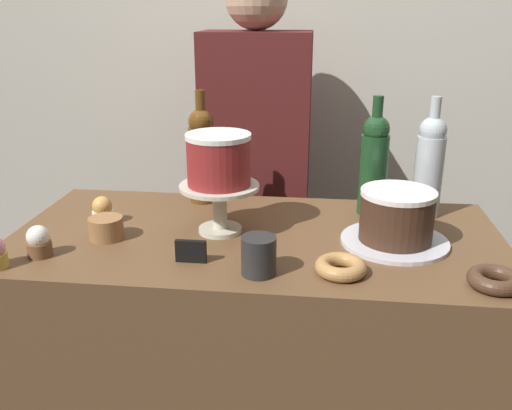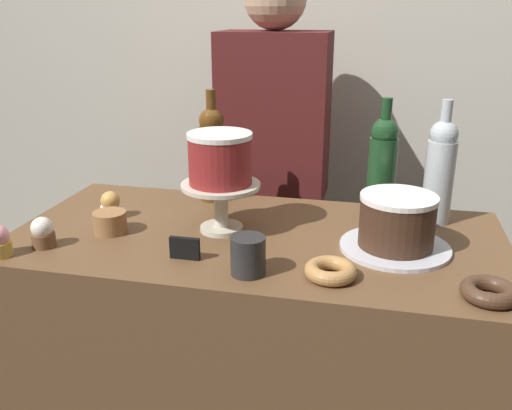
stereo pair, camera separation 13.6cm
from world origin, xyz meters
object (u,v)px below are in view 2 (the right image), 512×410
object	(u,v)px
chocolate_round_cake	(397,221)
price_sign_chalkboard	(185,248)
wine_bottle_clear	(440,170)
cupcake_caramel	(111,205)
wine_bottle_green	(382,166)
barista_figure	(273,197)
cupcake_vanilla	(43,233)
cookie_stack	(110,222)
coffee_cup_ceramic	(248,255)
wine_bottle_amber	(212,152)
white_layer_cake	(220,158)
cake_stand_pedestal	(221,199)
donut_chocolate	(489,292)
donut_maple	(331,271)

from	to	relation	value
chocolate_round_cake	price_sign_chalkboard	bearing A→B (deg)	-160.95
wine_bottle_clear	cupcake_caramel	size ratio (longest dim) A/B	4.38
wine_bottle_green	price_sign_chalkboard	bearing A→B (deg)	-138.92
barista_figure	cupcake_vanilla	bearing A→B (deg)	-119.25
cookie_stack	coffee_cup_ceramic	bearing A→B (deg)	-20.31
cupcake_caramel	cookie_stack	size ratio (longest dim) A/B	0.88
coffee_cup_ceramic	barista_figure	distance (m)	0.79
cupcake_caramel	cupcake_vanilla	world-z (taller)	same
wine_bottle_amber	barista_figure	xyz separation A→B (m)	(0.12, 0.32, -0.23)
chocolate_round_cake	wine_bottle_green	distance (m)	0.22
coffee_cup_ceramic	barista_figure	size ratio (longest dim) A/B	0.05
barista_figure	wine_bottle_green	bearing A→B (deg)	-44.78
chocolate_round_cake	wine_bottle_green	xyz separation A→B (m)	(-0.04, 0.21, 0.07)
wine_bottle_clear	cupcake_caramel	xyz separation A→B (m)	(-0.86, -0.16, -0.11)
white_layer_cake	wine_bottle_amber	distance (m)	0.25
price_sign_chalkboard	barista_figure	world-z (taller)	barista_figure
cake_stand_pedestal	wine_bottle_amber	bearing A→B (deg)	111.93
white_layer_cake	cupcake_caramel	xyz separation A→B (m)	(-0.32, 0.02, -0.16)
wine_bottle_clear	price_sign_chalkboard	size ratio (longest dim) A/B	4.65
white_layer_cake	wine_bottle_green	size ratio (longest dim) A/B	0.49
cupcake_caramel	cupcake_vanilla	distance (m)	0.23
cake_stand_pedestal	wine_bottle_green	size ratio (longest dim) A/B	0.61
cupcake_vanilla	wine_bottle_amber	bearing A→B (deg)	55.29
cupcake_caramel	wine_bottle_clear	bearing A→B (deg)	10.86
cupcake_vanilla	donut_chocolate	size ratio (longest dim) A/B	0.66
white_layer_cake	wine_bottle_amber	bearing A→B (deg)	111.93
barista_figure	donut_maple	bearing A→B (deg)	-70.11
cupcake_caramel	donut_chocolate	size ratio (longest dim) A/B	0.66
cake_stand_pedestal	donut_maple	distance (m)	0.37
cake_stand_pedestal	donut_maple	xyz separation A→B (m)	(0.30, -0.20, -0.07)
cupcake_caramel	coffee_cup_ceramic	bearing A→B (deg)	-28.97
cake_stand_pedestal	white_layer_cake	xyz separation A→B (m)	(0.00, -0.00, 0.11)
chocolate_round_cake	wine_bottle_amber	bearing A→B (deg)	154.30
cake_stand_pedestal	barista_figure	xyz separation A→B (m)	(0.03, 0.55, -0.18)
wine_bottle_clear	coffee_cup_ceramic	size ratio (longest dim) A/B	3.83
wine_bottle_green	white_layer_cake	bearing A→B (deg)	-154.57
cake_stand_pedestal	wine_bottle_clear	size ratio (longest dim) A/B	0.61
chocolate_round_cake	donut_maple	size ratio (longest dim) A/B	1.59
cake_stand_pedestal	price_sign_chalkboard	xyz separation A→B (m)	(-0.03, -0.18, -0.06)
price_sign_chalkboard	chocolate_round_cake	bearing A→B (deg)	19.05
cake_stand_pedestal	wine_bottle_clear	world-z (taller)	wine_bottle_clear
wine_bottle_amber	wine_bottle_green	size ratio (longest dim) A/B	1.00
donut_maple	wine_bottle_green	bearing A→B (deg)	76.74
donut_chocolate	barista_figure	world-z (taller)	barista_figure
coffee_cup_ceramic	cupcake_vanilla	bearing A→B (deg)	176.65
chocolate_round_cake	wine_bottle_green	bearing A→B (deg)	101.45
wine_bottle_green	cupcake_vanilla	size ratio (longest dim) A/B	4.38
cake_stand_pedestal	cupcake_caramel	size ratio (longest dim) A/B	2.69
cupcake_caramel	price_sign_chalkboard	size ratio (longest dim) A/B	1.06
white_layer_cake	chocolate_round_cake	distance (m)	0.45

